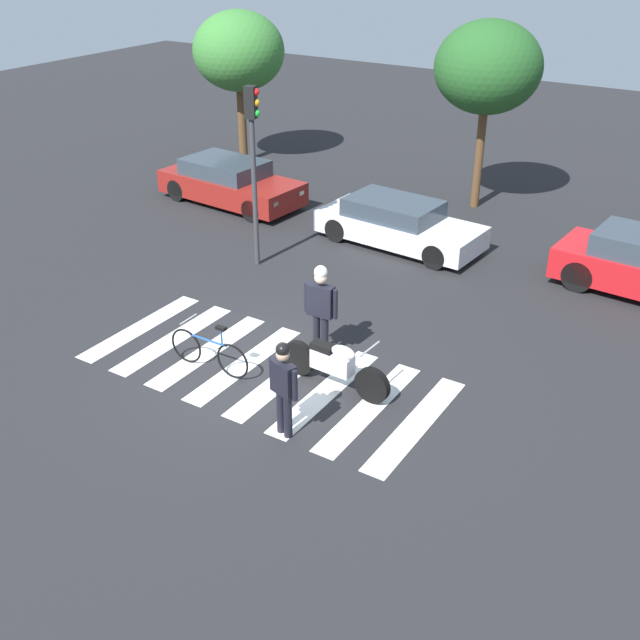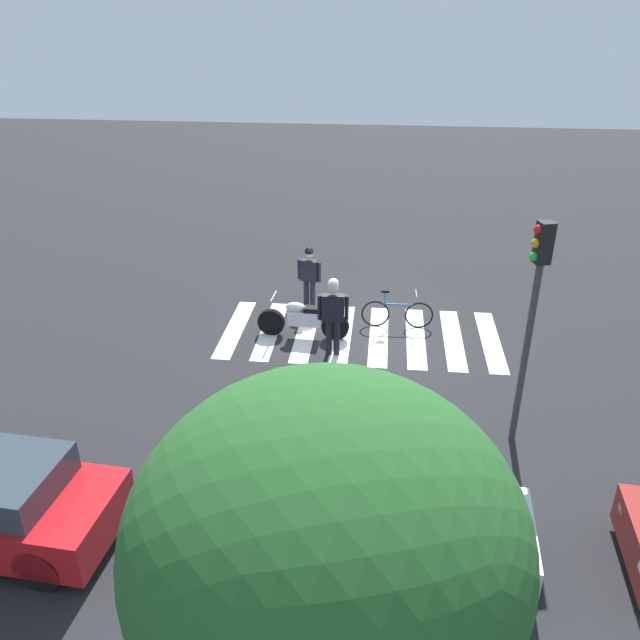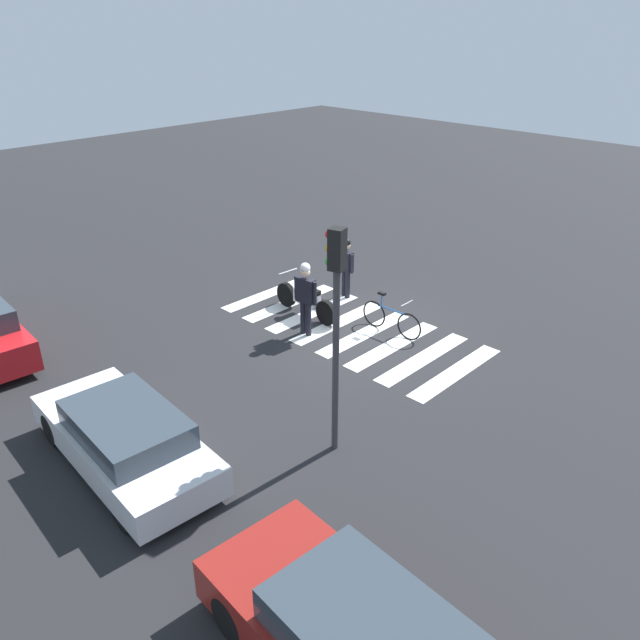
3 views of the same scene
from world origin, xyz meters
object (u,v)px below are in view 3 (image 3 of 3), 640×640
at_px(police_motorcycle, 306,299).
at_px(leaning_bicycle, 391,319).
at_px(officer_by_motorcycle, 346,264).
at_px(traffic_light_pole, 336,308).
at_px(officer_on_foot, 305,293).
at_px(car_white_van, 125,438).

bearing_deg(police_motorcycle, leaning_bicycle, -161.71).
distance_m(officer_by_motorcycle, traffic_light_pole, 7.14).
height_order(leaning_bicycle, officer_by_motorcycle, officer_by_motorcycle).
bearing_deg(officer_on_foot, car_white_van, 102.90).
relative_size(police_motorcycle, car_white_van, 0.52).
xyz_separation_m(police_motorcycle, traffic_light_pole, (-4.40, 3.64, 2.38)).
bearing_deg(police_motorcycle, traffic_light_pole, 140.40).
distance_m(police_motorcycle, traffic_light_pole, 6.19).
bearing_deg(traffic_light_pole, officer_on_foot, -38.28).
xyz_separation_m(leaning_bicycle, traffic_light_pole, (-2.14, 4.39, 2.46)).
distance_m(leaning_bicycle, traffic_light_pole, 5.47).
bearing_deg(officer_on_foot, traffic_light_pole, 141.72).
height_order(leaning_bicycle, car_white_van, car_white_van).
bearing_deg(car_white_van, traffic_light_pole, -128.28).
relative_size(leaning_bicycle, car_white_van, 0.41).
xyz_separation_m(car_white_van, traffic_light_pole, (-2.29, -2.91, 2.27)).
distance_m(officer_by_motorcycle, car_white_van, 8.47).
xyz_separation_m(officer_by_motorcycle, traffic_light_pole, (-4.45, 5.27, 1.86)).
height_order(officer_on_foot, traffic_light_pole, traffic_light_pole).
height_order(leaning_bicycle, traffic_light_pole, traffic_light_pole).
bearing_deg(traffic_light_pole, officer_by_motorcycle, -49.84).
relative_size(leaning_bicycle, officer_on_foot, 0.94).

